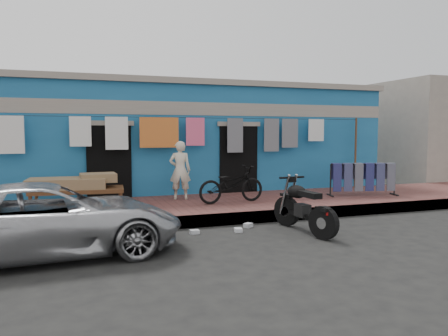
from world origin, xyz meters
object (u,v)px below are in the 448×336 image
(bicycle, at_px, (231,180))
(seated_person, at_px, (180,170))
(car, at_px, (48,218))
(motorcycle, at_px, (304,205))
(jeans_rack, at_px, (363,179))
(charpoy, at_px, (78,191))

(bicycle, bearing_deg, seated_person, 41.50)
(car, bearing_deg, seated_person, -45.12)
(car, xyz_separation_m, motorcycle, (4.54, 0.12, -0.07))
(motorcycle, bearing_deg, bicycle, 101.17)
(seated_person, distance_m, motorcycle, 3.68)
(motorcycle, xyz_separation_m, jeans_rack, (3.07, 2.30, 0.18))
(car, relative_size, jeans_rack, 2.22)
(jeans_rack, bearing_deg, bicycle, 179.24)
(car, height_order, jeans_rack, car)
(seated_person, relative_size, jeans_rack, 0.77)
(car, relative_size, seated_person, 2.88)
(car, bearing_deg, bicycle, -62.36)
(seated_person, bearing_deg, bicycle, 152.40)
(motorcycle, bearing_deg, seated_person, 113.10)
(charpoy, bearing_deg, car, -98.92)
(seated_person, relative_size, bicycle, 0.88)
(jeans_rack, bearing_deg, motorcycle, -143.24)
(car, distance_m, motorcycle, 4.55)
(motorcycle, distance_m, jeans_rack, 3.84)
(charpoy, bearing_deg, seated_person, 7.76)
(charpoy, bearing_deg, motorcycle, -35.85)
(jeans_rack, bearing_deg, car, -162.42)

